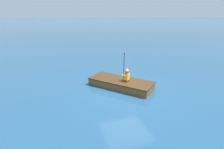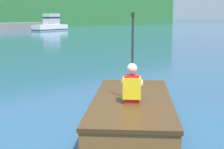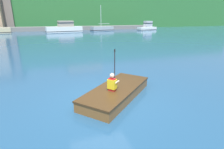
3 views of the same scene
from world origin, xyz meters
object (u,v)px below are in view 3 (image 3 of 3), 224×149
(moored_boat_dock_west_inner, at_px, (65,28))
(moored_boat_dock_east_inner, at_px, (147,27))
(moored_boat_dock_center_near, at_px, (102,29))
(person_paddler, at_px, (112,82))
(rowboat_foreground, at_px, (117,91))

(moored_boat_dock_west_inner, xyz_separation_m, moored_boat_dock_east_inner, (19.04, -0.50, -0.12))
(moored_boat_dock_center_near, bearing_deg, person_paddler, -105.67)
(moored_boat_dock_east_inner, distance_m, rowboat_foreground, 37.65)
(moored_boat_dock_west_inner, distance_m, moored_boat_dock_center_near, 8.51)
(moored_boat_dock_west_inner, xyz_separation_m, rowboat_foreground, (-0.87, -32.46, -0.62))
(moored_boat_dock_west_inner, height_order, moored_boat_dock_center_near, moored_boat_dock_center_near)
(moored_boat_dock_west_inner, bearing_deg, moored_boat_dock_center_near, 8.93)
(moored_boat_dock_west_inner, distance_m, rowboat_foreground, 32.48)
(moored_boat_dock_center_near, xyz_separation_m, moored_boat_dock_east_inner, (10.64, -1.82, 0.29))
(moored_boat_dock_west_inner, bearing_deg, rowboat_foreground, -91.53)
(moored_boat_dock_center_near, height_order, person_paddler, moored_boat_dock_center_near)
(moored_boat_dock_west_inner, relative_size, rowboat_foreground, 2.18)
(rowboat_foreground, bearing_deg, moored_boat_dock_center_near, 74.67)
(person_paddler, bearing_deg, moored_boat_dock_center_near, 74.33)
(moored_boat_dock_center_near, bearing_deg, moored_boat_dock_west_inner, -171.07)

